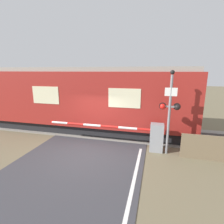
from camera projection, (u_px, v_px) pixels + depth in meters
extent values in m
plane|color=#6B6047|center=(87.00, 153.00, 8.07)|extent=(80.00, 80.00, 0.00)
cube|color=gray|center=(106.00, 130.00, 11.07)|extent=(36.00, 3.20, 0.03)
cube|color=#595451|center=(103.00, 133.00, 10.38)|extent=(36.00, 0.08, 0.10)
cube|color=#595451|center=(109.00, 126.00, 11.73)|extent=(36.00, 0.08, 0.10)
cube|color=black|center=(62.00, 122.00, 11.75)|extent=(15.06, 2.59, 0.60)
cube|color=maroon|center=(60.00, 95.00, 11.33)|extent=(16.37, 3.04, 3.05)
cube|color=gray|center=(58.00, 69.00, 10.95)|extent=(16.05, 2.80, 0.24)
cube|color=beige|center=(124.00, 98.00, 8.74)|extent=(1.64, 0.02, 0.98)
cube|color=beige|center=(46.00, 95.00, 9.83)|extent=(1.64, 0.02, 0.98)
cube|color=gray|center=(157.00, 138.00, 8.11)|extent=(0.60, 0.44, 1.34)
cylinder|color=gray|center=(157.00, 130.00, 8.03)|extent=(0.16, 0.16, 0.18)
cylinder|color=red|center=(147.00, 130.00, 8.14)|extent=(0.91, 0.11, 0.11)
cylinder|color=white|center=(128.00, 128.00, 8.35)|extent=(0.91, 0.11, 0.11)
cylinder|color=red|center=(109.00, 127.00, 8.57)|extent=(0.91, 0.11, 0.11)
cylinder|color=white|center=(92.00, 125.00, 8.79)|extent=(0.91, 0.11, 0.11)
cylinder|color=red|center=(76.00, 124.00, 9.01)|extent=(0.91, 0.11, 0.11)
cylinder|color=white|center=(60.00, 123.00, 9.23)|extent=(0.91, 0.11, 0.11)
cylinder|color=red|center=(52.00, 122.00, 9.34)|extent=(0.20, 0.02, 0.20)
cylinder|color=gray|center=(169.00, 116.00, 7.63)|extent=(0.11, 0.11, 3.54)
cube|color=gray|center=(170.00, 107.00, 7.53)|extent=(0.72, 0.07, 0.07)
sphere|color=red|center=(163.00, 106.00, 7.55)|extent=(0.24, 0.24, 0.24)
sphere|color=black|center=(177.00, 107.00, 7.41)|extent=(0.24, 0.24, 0.24)
cylinder|color=black|center=(163.00, 106.00, 7.66)|extent=(0.30, 0.06, 0.30)
cylinder|color=black|center=(177.00, 107.00, 7.51)|extent=(0.30, 0.06, 0.30)
cube|color=white|center=(171.00, 92.00, 7.34)|extent=(0.51, 0.02, 0.35)
sphere|color=black|center=(173.00, 72.00, 7.19)|extent=(0.18, 0.18, 0.18)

